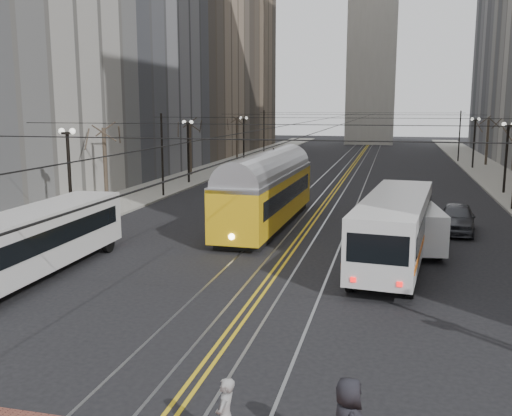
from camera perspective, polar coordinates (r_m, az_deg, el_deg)
The scene contains 16 objects.
ground at distance 14.60m, azimuth -7.98°, elevation -19.14°, with size 260.00×260.00×0.00m, color black.
sidewalk_left at distance 60.57m, azimuth -5.58°, elevation 3.39°, with size 5.00×140.00×0.15m, color gray.
sidewalk_right at distance 58.13m, azimuth 23.62°, elevation 2.31°, with size 5.00×140.00×0.15m, color gray.
streetcar_rails at distance 57.45m, azimuth 8.72°, elevation 2.89°, with size 4.80×130.00×0.02m, color gray.
centre_lines at distance 57.45m, azimuth 8.72°, elevation 2.89°, with size 0.42×130.00×0.01m, color gold.
building_left_mid at distance 66.02m, azimuth -14.66°, elevation 18.41°, with size 16.00×20.00×34.00m, color slate.
building_left_far at distance 103.20m, azimuth -3.74°, elevation 17.27°, with size 16.00×20.00×40.00m, color brown.
lamp_posts at distance 41.06m, azimuth 6.82°, elevation 4.02°, with size 27.60×57.20×5.60m.
street_trees at distance 47.49m, azimuth 7.77°, elevation 4.81°, with size 31.68×53.28×5.60m.
trolley_wires at distance 47.00m, azimuth 7.74°, elevation 5.95°, with size 25.96×120.00×6.60m.
transit_bus at distance 25.63m, azimuth -21.29°, elevation -3.41°, with size 2.37×11.38×2.85m, color silver.
streetcar at distance 34.39m, azimuth 1.15°, elevation 1.09°, with size 2.71×14.58×3.44m, color yellow.
rear_bus at distance 26.78m, azimuth 13.70°, elevation -2.15°, with size 2.59×11.92×3.11m, color silver.
cargo_van at distance 29.21m, azimuth 15.88°, elevation -2.11°, with size 1.95×5.08×2.25m, color #BEBEBE.
sedan_grey at distance 34.57m, azimuth 19.45°, elevation -0.95°, with size 1.94×4.82×1.64m, color #42444A.
pedestrian_b at distance 12.46m, azimuth -3.08°, elevation -20.10°, with size 0.61×0.40×1.66m, color gray.
Camera 1 is at (4.83, -11.80, 7.11)m, focal length 40.00 mm.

